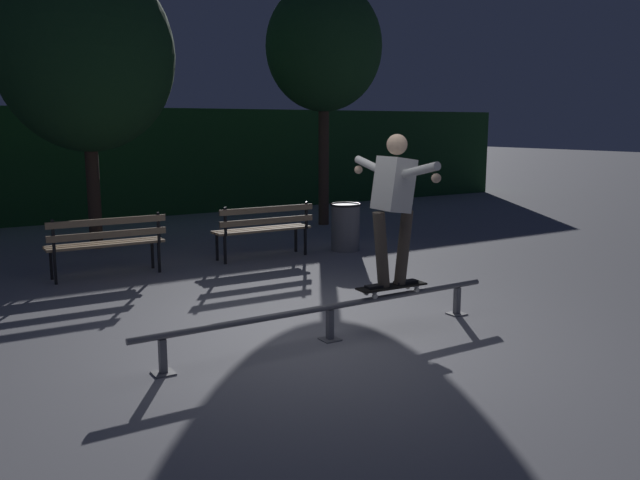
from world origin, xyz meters
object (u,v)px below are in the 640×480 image
skateboarder (394,197)px  park_bench_left_center (264,225)px  trash_can (345,226)px  park_bench_leftmost (106,239)px  skateboard (392,287)px  tree_behind_benches (85,55)px  tree_far_right (324,48)px  grind_rail (330,312)px

skateboarder → park_bench_left_center: bearing=82.5°
skateboarder → trash_can: size_ratio=1.95×
park_bench_leftmost → park_bench_left_center: same height
skateboard → tree_behind_benches: tree_behind_benches is taller
park_bench_left_center → trash_can: (1.48, -0.10, -0.12)m
skateboard → park_bench_left_center: size_ratio=0.49×
park_bench_leftmost → park_bench_left_center: bearing=0.0°
park_bench_leftmost → tree_far_right: (5.18, 2.58, 3.12)m
grind_rail → tree_far_right: 8.36m
skateboarder → tree_behind_benches: size_ratio=0.32×
park_bench_leftmost → tree_far_right: 6.58m
tree_far_right → trash_can: (-1.25, -2.68, -3.24)m
park_bench_leftmost → tree_far_right: bearing=26.5°
park_bench_left_center → trash_can: size_ratio=2.01×
skateboarder → tree_behind_benches: 6.72m
grind_rail → park_bench_leftmost: 4.10m
skateboard → skateboarder: size_ratio=0.50×
trash_can → tree_far_right: bearing=65.0°
skateboarder → skateboard: bearing=177.7°
skateboarder → park_bench_left_center: 4.05m
skateboard → tree_far_right: 7.95m
grind_rail → trash_can: 4.72m
park_bench_left_center → skateboarder: bearing=-97.5°
tree_far_right → skateboard: bearing=-116.6°
skateboard → park_bench_leftmost: size_ratio=0.49×
park_bench_leftmost → skateboarder: bearing=-63.8°
grind_rail → skateboard: bearing=0.0°
grind_rail → tree_far_right: size_ratio=0.80×
tree_far_right → tree_behind_benches: size_ratio=1.03×
skateboarder → tree_behind_benches: (-1.53, 6.27, 1.86)m
park_bench_leftmost → trash_can: size_ratio=2.01×
tree_behind_benches → skateboarder: bearing=-76.3°
skateboard → grind_rail: bearing=-180.0°
grind_rail → tree_behind_benches: size_ratio=0.82×
trash_can → skateboard: bearing=-117.6°
skateboard → skateboarder: 0.94m
tree_far_right → tree_behind_benches: bearing=-177.2°
park_bench_left_center → grind_rail: bearing=-108.1°
park_bench_left_center → tree_far_right: (2.74, 2.58, 3.12)m
skateboarder → tree_behind_benches: tree_behind_benches is taller
park_bench_left_center → skateboard: bearing=-97.5°
park_bench_left_center → tree_behind_benches: tree_behind_benches is taller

